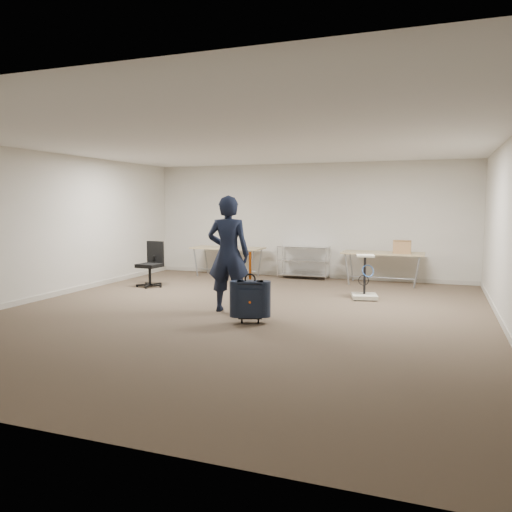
% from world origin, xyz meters
% --- Properties ---
extents(ground, '(9.00, 9.00, 0.00)m').
position_xyz_m(ground, '(0.00, 0.00, 0.00)').
color(ground, '#4C3E2E').
rests_on(ground, ground).
extents(room_shell, '(8.00, 9.00, 9.00)m').
position_xyz_m(room_shell, '(0.00, 1.38, 0.05)').
color(room_shell, beige).
rests_on(room_shell, ground).
extents(folding_table_left, '(1.80, 0.75, 0.73)m').
position_xyz_m(folding_table_left, '(-1.90, 3.95, 0.68)').
color(folding_table_left, tan).
rests_on(folding_table_left, ground).
extents(folding_table_right, '(1.80, 0.75, 0.73)m').
position_xyz_m(folding_table_right, '(1.90, 3.95, 0.68)').
color(folding_table_right, tan).
rests_on(folding_table_right, ground).
extents(wire_shelf, '(1.22, 0.47, 0.80)m').
position_xyz_m(wire_shelf, '(0.00, 4.20, 0.44)').
color(wire_shelf, silver).
rests_on(wire_shelf, ground).
extents(person, '(0.78, 0.57, 1.96)m').
position_xyz_m(person, '(-0.25, 0.14, 0.98)').
color(person, black).
rests_on(person, ground).
extents(suitcase, '(0.45, 0.35, 1.09)m').
position_xyz_m(suitcase, '(0.40, -0.53, 0.37)').
color(suitcase, black).
rests_on(suitcase, ground).
extents(office_chair, '(0.60, 0.60, 0.99)m').
position_xyz_m(office_chair, '(-2.87, 1.92, 0.30)').
color(office_chair, black).
rests_on(office_chair, ground).
extents(equipment_cart, '(0.56, 0.56, 0.86)m').
position_xyz_m(equipment_cart, '(1.77, 2.03, 0.22)').
color(equipment_cart, white).
rests_on(equipment_cart, ground).
extents(cardboard_box, '(0.39, 0.30, 0.28)m').
position_xyz_m(cardboard_box, '(2.32, 3.86, 0.87)').
color(cardboard_box, '#9C7148').
rests_on(cardboard_box, folding_table_right).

